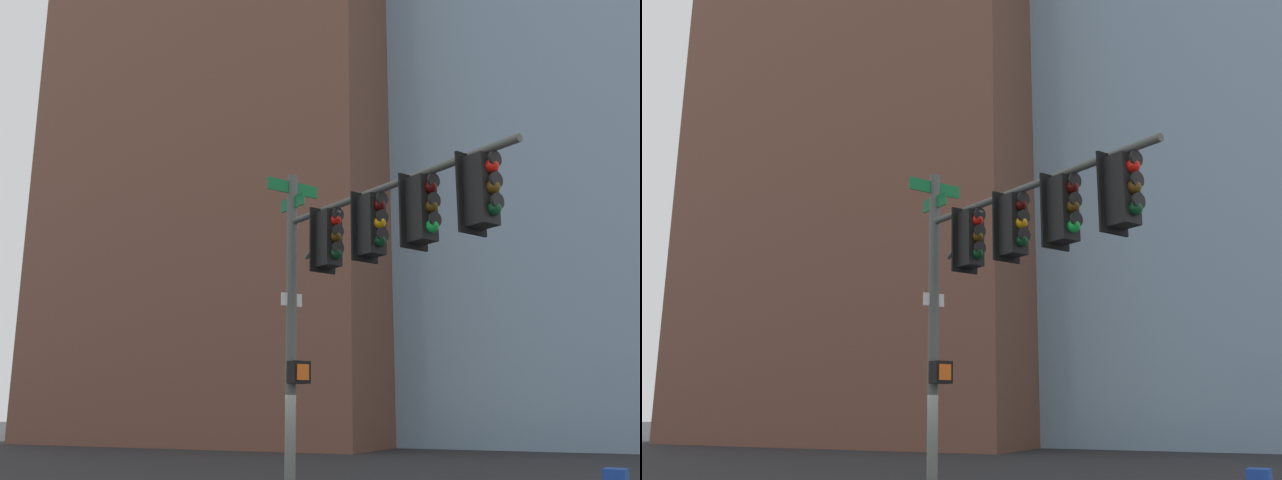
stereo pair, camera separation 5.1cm
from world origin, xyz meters
TOP-DOWN VIEW (x-y plane):
  - signal_pole_assembly at (-1.83, 0.85)m, footprint 5.11×3.08m
  - building_brick_nearside at (21.01, -31.98)m, footprint 24.86×18.19m
  - building_brick_midblock at (4.52, -49.58)m, footprint 18.05×16.70m
  - building_glass_tower at (1.57, -43.31)m, footprint 28.74×27.93m

SIDE VIEW (x-z plane):
  - signal_pole_assembly at x=-1.83m, z-range 1.37..8.04m
  - building_brick_midblock at x=4.52m, z-range 0.00..44.11m
  - building_brick_nearside at x=21.01m, z-range 0.00..44.21m
  - building_glass_tower at x=1.57m, z-range 0.00..66.54m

